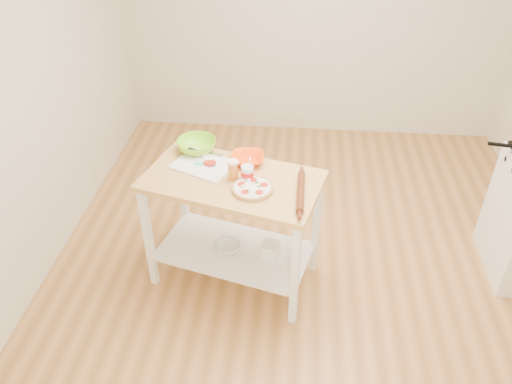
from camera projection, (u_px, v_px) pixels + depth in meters
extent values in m
cube|color=#B27B41|center=(307.00, 264.00, 3.97)|extent=(4.00, 4.50, 0.02)
cube|color=beige|center=(317.00, 9.00, 5.01)|extent=(4.00, 0.02, 2.70)
cube|color=beige|center=(17.00, 96.00, 3.33)|extent=(0.02, 4.50, 2.70)
cube|color=tan|center=(232.00, 181.00, 3.34)|extent=(1.30, 0.92, 0.04)
cube|color=white|center=(234.00, 251.00, 3.71)|extent=(1.21, 0.84, 0.02)
cube|color=white|center=(149.00, 239.00, 3.55)|extent=(0.06, 0.06, 0.86)
cube|color=white|center=(184.00, 196.00, 3.97)|extent=(0.06, 0.06, 0.86)
cube|color=white|center=(295.00, 277.00, 3.24)|extent=(0.06, 0.06, 0.86)
cube|color=white|center=(316.00, 226.00, 3.66)|extent=(0.06, 0.06, 0.86)
cube|color=black|center=(500.00, 145.00, 3.55)|extent=(0.17, 0.05, 0.02)
cylinder|color=tan|center=(253.00, 189.00, 3.22)|extent=(0.27, 0.27, 0.02)
cylinder|color=tan|center=(253.00, 188.00, 3.21)|extent=(0.27, 0.27, 0.01)
cylinder|color=white|center=(253.00, 188.00, 3.21)|extent=(0.24, 0.24, 0.01)
cylinder|color=red|center=(264.00, 185.00, 3.22)|extent=(0.05, 0.05, 0.01)
cylinder|color=red|center=(253.00, 180.00, 3.27)|extent=(0.05, 0.05, 0.01)
cylinder|color=red|center=(241.00, 184.00, 3.23)|extent=(0.05, 0.05, 0.01)
cylinder|color=red|center=(245.00, 192.00, 3.16)|extent=(0.05, 0.05, 0.01)
cylinder|color=red|center=(259.00, 192.00, 3.15)|extent=(0.05, 0.05, 0.01)
sphere|color=white|center=(260.00, 183.00, 3.24)|extent=(0.03, 0.03, 0.03)
sphere|color=white|center=(248.00, 181.00, 3.26)|extent=(0.03, 0.03, 0.03)
sphere|color=white|center=(243.00, 187.00, 3.20)|extent=(0.03, 0.03, 0.03)
sphere|color=white|center=(250.00, 191.00, 3.16)|extent=(0.03, 0.03, 0.03)
plane|color=#1F5412|center=(259.00, 186.00, 3.21)|extent=(0.03, 0.03, 0.00)
plane|color=#1F5412|center=(256.00, 182.00, 3.24)|extent=(0.03, 0.03, 0.00)
plane|color=#1F5412|center=(247.00, 180.00, 3.26)|extent=(0.03, 0.03, 0.00)
plane|color=#1F5412|center=(243.00, 186.00, 3.20)|extent=(0.03, 0.03, 0.00)
plane|color=#1F5412|center=(248.00, 190.00, 3.17)|extent=(0.03, 0.03, 0.00)
cube|color=white|center=(204.00, 165.00, 3.46)|extent=(0.49, 0.44, 0.01)
cube|color=#F4EACC|center=(195.00, 154.00, 3.55)|extent=(0.03, 0.03, 0.02)
cube|color=#F4EACC|center=(200.00, 155.00, 3.53)|extent=(0.03, 0.03, 0.02)
cube|color=#F4EACC|center=(204.00, 156.00, 3.52)|extent=(0.03, 0.03, 0.02)
cube|color=#F4EACC|center=(198.00, 151.00, 3.57)|extent=(0.03, 0.03, 0.02)
cube|color=#F4EACC|center=(202.00, 153.00, 3.56)|extent=(0.03, 0.03, 0.02)
cube|color=#F4EACC|center=(206.00, 154.00, 3.54)|extent=(0.03, 0.03, 0.02)
cylinder|color=red|center=(208.00, 163.00, 3.46)|extent=(0.07, 0.07, 0.01)
cylinder|color=red|center=(210.00, 163.00, 3.45)|extent=(0.07, 0.07, 0.01)
cylinder|color=red|center=(211.00, 163.00, 3.44)|extent=(0.07, 0.07, 0.01)
cube|color=#48CDCA|center=(199.00, 164.00, 3.46)|extent=(0.07, 0.05, 0.01)
cylinder|color=#48CDCA|center=(210.00, 164.00, 3.45)|extent=(0.10, 0.04, 0.01)
cube|color=silver|center=(211.00, 153.00, 3.57)|extent=(0.18, 0.07, 0.00)
cube|color=black|center=(194.00, 150.00, 3.60)|extent=(0.10, 0.05, 0.01)
imported|color=#FF4C0C|center=(248.00, 159.00, 3.48)|extent=(0.25, 0.25, 0.06)
imported|color=#86DB1E|center=(197.00, 145.00, 3.60)|extent=(0.31, 0.31, 0.09)
cylinder|color=orange|center=(233.00, 171.00, 3.29)|extent=(0.07, 0.07, 0.12)
cylinder|color=white|center=(233.00, 162.00, 3.25)|extent=(0.07, 0.07, 0.02)
cylinder|color=white|center=(247.00, 173.00, 3.29)|extent=(0.08, 0.08, 0.10)
cylinder|color=red|center=(247.00, 173.00, 3.29)|extent=(0.09, 0.09, 0.04)
cylinder|color=silver|center=(250.00, 163.00, 3.25)|extent=(0.01, 0.05, 0.10)
cylinder|color=#602D15|center=(301.00, 192.00, 3.17)|extent=(0.05, 0.42, 0.05)
imported|color=silver|center=(228.00, 247.00, 3.69)|extent=(0.19, 0.19, 0.06)
cube|color=white|center=(271.00, 250.00, 3.61)|extent=(0.14, 0.14, 0.12)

